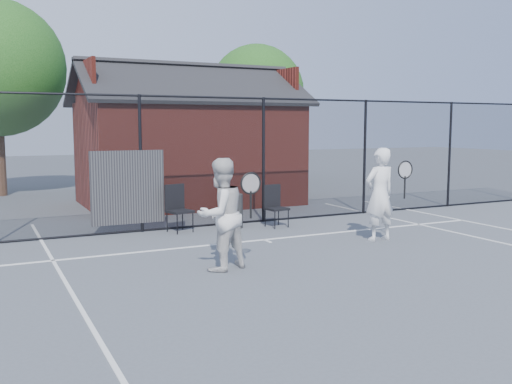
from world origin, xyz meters
name	(u,v)px	position (x,y,z in m)	size (l,w,h in m)	color
ground	(350,274)	(0.00, 0.00, 0.00)	(80.00, 80.00, 0.00)	#4A5054
court_lines	(407,296)	(0.00, -1.32, 0.01)	(11.02, 18.00, 0.01)	silver
fence	(213,164)	(-0.30, 5.00, 1.45)	(22.04, 3.00, 3.00)	black
clubhouse	(188,150)	(0.50, 9.00, 1.61)	(6.50, 4.36, 4.19)	maroon
tree_right	(257,92)	(5.50, 14.50, 3.71)	(3.97, 3.97, 5.70)	#382216
player_front	(380,194)	(2.10, 1.94, 0.95)	(0.85, 0.63, 1.89)	silver
player_back	(221,214)	(-1.72, 1.16, 0.91)	(1.07, 0.93, 1.82)	silver
chair_left	(180,209)	(-1.26, 4.60, 0.51)	(0.49, 0.51, 1.02)	black
chair_right	(277,207)	(0.94, 4.20, 0.47)	(0.46, 0.47, 0.95)	black
waste_bin	(231,211)	(-0.03, 4.60, 0.39)	(0.53, 0.53, 0.77)	black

